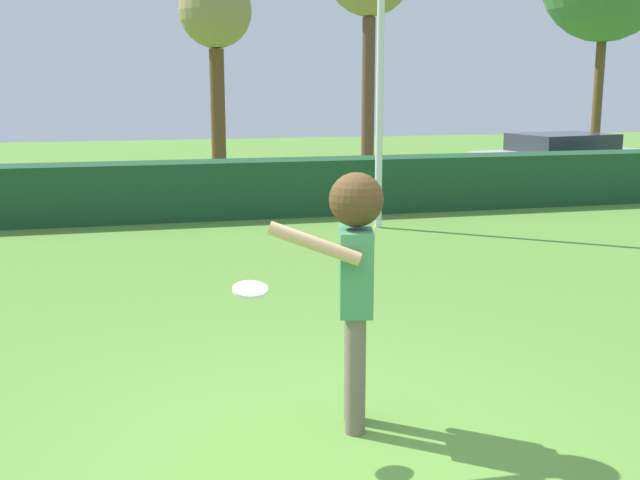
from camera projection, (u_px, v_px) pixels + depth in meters
name	position (u px, v px, depth m)	size (l,w,h in m)	color
ground_plane	(331.00, 449.00, 5.10)	(60.00, 60.00, 0.00)	#5E9338
person	(354.00, 265.00, 5.21)	(0.82, 0.55, 1.80)	#756459
frisbee	(250.00, 290.00, 4.97)	(0.23, 0.23, 0.07)	white
lamppost	(381.00, 13.00, 12.33)	(0.24, 0.24, 6.35)	silver
hedge_row	(199.00, 190.00, 13.86)	(21.59, 0.90, 1.02)	#1D4929
parked_car_silver	(561.00, 158.00, 18.10)	(4.45, 2.48, 1.25)	#B7B7BC
willow_tree	(216.00, 18.00, 18.64)	(1.77, 1.77, 5.01)	brown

